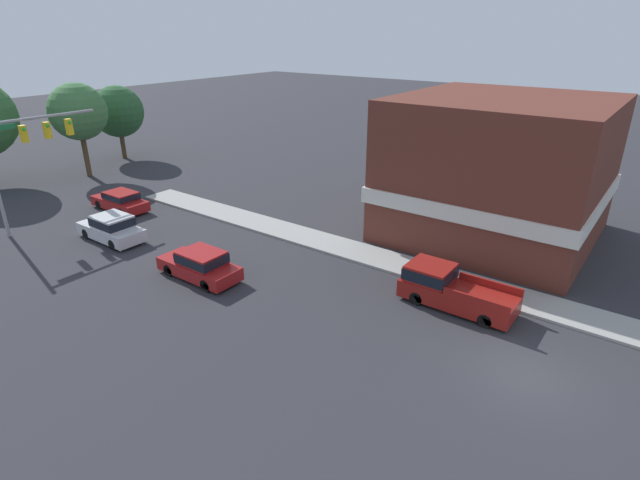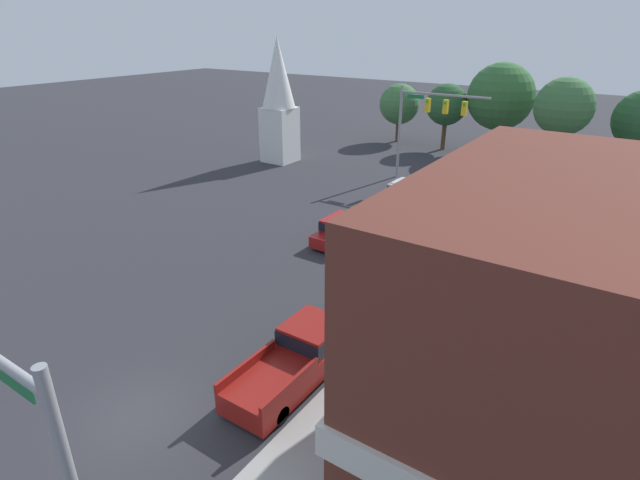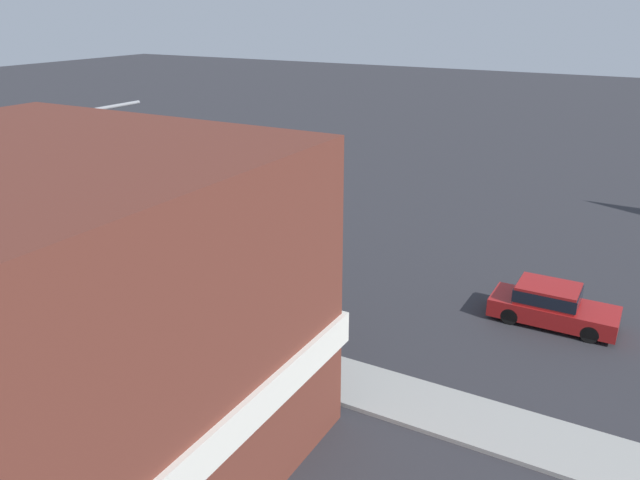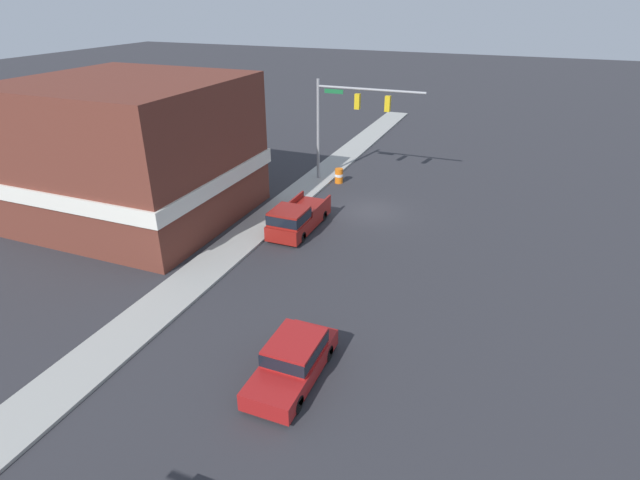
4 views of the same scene
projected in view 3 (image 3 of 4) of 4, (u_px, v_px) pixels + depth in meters
The scene contains 7 objects.
ground_plane at pixel (193, 260), 30.21m from camera, with size 200.00×200.00×0.00m, color #2D2D33.
sidewalk_curb at pixel (102, 305), 25.54m from camera, with size 2.40×60.00×0.14m.
near_signal_assembly at pixel (54, 153), 27.72m from camera, with size 7.86×0.49×7.49m.
car_lead at pixel (551, 304), 24.03m from camera, with size 1.91×4.68×1.56m.
pickup_truck_parked at pixel (228, 289), 25.08m from camera, with size 2.02×5.37×1.81m.
construction_barrel at pixel (62, 259), 28.86m from camera, with size 0.63×0.63×1.11m.
corner_brick_building at pixel (11, 336), 15.00m from camera, with size 12.39×12.02×8.54m.
Camera 3 is at (21.34, 19.02, 11.61)m, focal length 35.00 mm.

